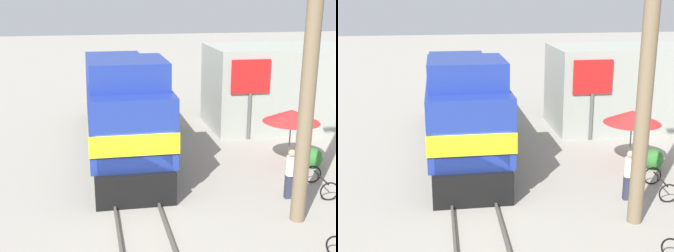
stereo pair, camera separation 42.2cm
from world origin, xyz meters
The scene contains 11 objects.
ground_plane centered at (0.00, 0.00, 0.00)m, with size 120.00×120.00×0.00m, color gray.
rail_near centered at (-0.72, 0.00, 0.07)m, with size 0.08×34.76×0.15m, color #4C4742.
rail_far centered at (0.72, 0.00, 0.07)m, with size 0.08×34.76×0.15m, color #4C4742.
locomotive centered at (0.00, 4.94, 1.94)m, with size 2.92×12.74×4.53m.
utility_pole centered at (4.82, -2.66, 5.36)m, with size 1.80×0.45×10.61m.
vendor_umbrella centered at (6.46, 1.77, 2.09)m, with size 2.24×2.24×2.34m.
billboard_sign centered at (6.02, 5.39, 2.78)m, with size 1.85×0.12×3.80m.
shrub_cluster centered at (7.31, 1.42, 0.41)m, with size 0.82×0.82×0.82m, color #2D722D.
person_bystander centered at (5.22, -1.13, 0.95)m, with size 0.34×0.34×1.75m.
bicycle centered at (6.54, -0.80, 0.34)m, with size 0.80×1.62×0.66m.
building_block_distant centered at (8.17, 7.46, 2.08)m, with size 6.96×4.02×4.15m, color #999E93.
Camera 1 is at (-1.39, -14.88, 6.87)m, focal length 50.00 mm.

